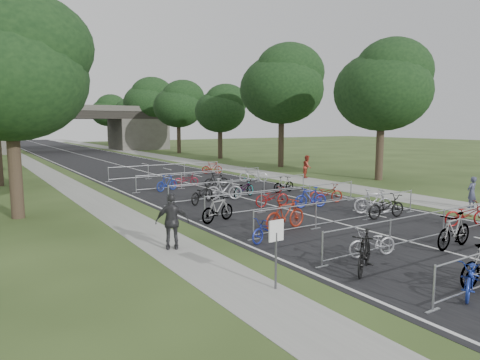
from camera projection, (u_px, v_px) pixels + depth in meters
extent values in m
cube|color=black|center=(91.00, 158.00, 53.90)|extent=(11.00, 140.00, 0.01)
cube|color=gray|center=(152.00, 155.00, 58.19)|extent=(3.00, 140.00, 0.01)
cube|color=gray|center=(25.00, 160.00, 49.88)|extent=(2.00, 140.00, 0.01)
cube|color=silver|center=(91.00, 158.00, 53.90)|extent=(0.12, 140.00, 0.00)
cube|color=#4B4843|center=(138.00, 134.00, 72.25)|extent=(8.00, 8.00, 5.00)
cube|color=black|center=(65.00, 115.00, 65.68)|extent=(30.00, 8.00, 1.20)
cube|color=#4B4843|center=(70.00, 107.00, 62.38)|extent=(30.00, 0.40, 0.90)
cube|color=#4B4843|center=(60.00, 109.00, 68.72)|extent=(30.00, 0.40, 0.90)
cylinder|color=#4C4C51|center=(276.00, 261.00, 10.96)|extent=(0.06, 0.06, 1.50)
cube|color=white|center=(276.00, 231.00, 10.85)|extent=(0.45, 0.04, 0.55)
cylinder|color=#33261C|center=(15.00, 172.00, 19.11)|extent=(0.56, 0.56, 4.20)
ellipsoid|color=black|center=(9.00, 78.00, 18.57)|extent=(6.72, 6.72, 5.51)
sphere|color=black|center=(23.00, 46.00, 18.30)|extent=(5.38, 5.38, 5.38)
cylinder|color=#33261C|center=(380.00, 150.00, 32.22)|extent=(0.56, 0.56, 4.48)
ellipsoid|color=black|center=(382.00, 91.00, 31.65)|extent=(7.17, 7.17, 5.88)
sphere|color=black|center=(394.00, 71.00, 31.36)|extent=(5.73, 5.73, 5.73)
sphere|color=black|center=(372.00, 104.00, 31.91)|extent=(4.66, 4.66, 4.66)
sphere|color=black|center=(1.00, 59.00, 28.18)|extent=(6.05, 6.05, 6.05)
cylinder|color=#33261C|center=(281.00, 141.00, 42.19)|extent=(0.56, 0.56, 5.11)
ellipsoid|color=black|center=(282.00, 89.00, 41.53)|extent=(8.18, 8.18, 6.70)
sphere|color=black|center=(290.00, 72.00, 41.22)|extent=(6.54, 6.54, 6.54)
sphere|color=black|center=(274.00, 100.00, 41.81)|extent=(5.31, 5.31, 5.31)
cylinder|color=#33261C|center=(220.00, 143.00, 52.28)|extent=(0.56, 0.56, 3.85)
ellipsoid|color=black|center=(220.00, 112.00, 51.78)|extent=(6.16, 6.16, 5.05)
sphere|color=black|center=(226.00, 101.00, 51.53)|extent=(4.93, 4.93, 4.93)
sphere|color=black|center=(214.00, 118.00, 52.03)|extent=(4.00, 4.00, 4.00)
cylinder|color=#33261C|center=(179.00, 138.00, 62.24)|extent=(0.56, 0.56, 4.48)
ellipsoid|color=black|center=(178.00, 107.00, 61.67)|extent=(7.17, 7.17, 5.88)
sphere|color=black|center=(183.00, 97.00, 61.39)|extent=(5.73, 5.73, 5.73)
sphere|color=black|center=(174.00, 113.00, 61.94)|extent=(4.66, 4.66, 4.66)
cylinder|color=#33261C|center=(149.00, 134.00, 72.21)|extent=(0.56, 0.56, 5.11)
ellipsoid|color=black|center=(148.00, 104.00, 71.55)|extent=(8.18, 8.18, 6.70)
sphere|color=black|center=(152.00, 94.00, 71.25)|extent=(6.54, 6.54, 6.54)
sphere|color=black|center=(144.00, 110.00, 71.84)|extent=(5.31, 5.31, 5.31)
cylinder|color=#33261C|center=(126.00, 136.00, 82.30)|extent=(0.56, 0.56, 3.85)
ellipsoid|color=black|center=(126.00, 116.00, 81.81)|extent=(6.16, 6.16, 5.05)
sphere|color=black|center=(130.00, 110.00, 81.55)|extent=(4.93, 4.93, 4.93)
sphere|color=black|center=(123.00, 120.00, 82.06)|extent=(4.00, 4.00, 4.00)
cylinder|color=#33261C|center=(109.00, 133.00, 92.27)|extent=(0.56, 0.56, 4.48)
ellipsoid|color=black|center=(108.00, 112.00, 91.69)|extent=(7.17, 7.17, 5.88)
sphere|color=black|center=(111.00, 106.00, 91.41)|extent=(5.73, 5.73, 5.73)
sphere|color=black|center=(105.00, 117.00, 91.96)|extent=(4.66, 4.66, 4.66)
cylinder|color=#A8AAB0|center=(434.00, 288.00, 9.66)|extent=(0.05, 0.05, 1.10)
cube|color=#A8AAB0|center=(433.00, 311.00, 9.73)|extent=(0.50, 0.08, 0.03)
cylinder|color=#A8AAB0|center=(419.00, 215.00, 15.07)|extent=(9.20, 0.04, 0.04)
cylinder|color=#A8AAB0|center=(418.00, 239.00, 15.18)|extent=(9.20, 0.04, 0.04)
cylinder|color=#A8AAB0|center=(322.00, 249.00, 12.67)|extent=(0.05, 0.05, 1.10)
cube|color=#A8AAB0|center=(322.00, 267.00, 12.74)|extent=(0.50, 0.08, 0.03)
cylinder|color=#A8AAB0|center=(390.00, 235.00, 14.31)|extent=(0.05, 0.05, 1.10)
cube|color=#A8AAB0|center=(389.00, 250.00, 14.38)|extent=(0.50, 0.08, 0.03)
cylinder|color=#A8AAB0|center=(443.00, 223.00, 15.95)|extent=(0.05, 0.05, 1.10)
cube|color=#A8AAB0|center=(443.00, 237.00, 16.02)|extent=(0.50, 0.08, 0.03)
cylinder|color=#A8AAB0|center=(343.00, 200.00, 18.07)|extent=(9.20, 0.04, 0.04)
cylinder|color=#A8AAB0|center=(343.00, 220.00, 18.18)|extent=(9.20, 0.04, 0.04)
cylinder|color=#A8AAB0|center=(254.00, 225.00, 15.67)|extent=(0.05, 0.05, 1.10)
cube|color=#A8AAB0|center=(254.00, 239.00, 15.74)|extent=(0.50, 0.08, 0.03)
cylinder|color=#A8AAB0|center=(316.00, 216.00, 17.31)|extent=(0.05, 0.05, 1.10)
cube|color=#A8AAB0|center=(316.00, 228.00, 17.38)|extent=(0.50, 0.08, 0.03)
cylinder|color=#A8AAB0|center=(367.00, 208.00, 18.96)|extent=(0.05, 0.05, 1.10)
cube|color=#A8AAB0|center=(367.00, 219.00, 19.03)|extent=(0.50, 0.08, 0.03)
cylinder|color=#A8AAB0|center=(411.00, 201.00, 20.60)|extent=(0.05, 0.05, 1.10)
cube|color=#A8AAB0|center=(410.00, 212.00, 20.67)|extent=(0.50, 0.08, 0.03)
cylinder|color=#A8AAB0|center=(287.00, 188.00, 21.24)|extent=(9.20, 0.04, 0.04)
cylinder|color=#A8AAB0|center=(286.00, 206.00, 21.35)|extent=(9.20, 0.04, 0.04)
cylinder|color=#A8AAB0|center=(205.00, 208.00, 18.84)|extent=(0.05, 0.05, 1.10)
cube|color=#A8AAB0|center=(205.00, 220.00, 18.91)|extent=(0.50, 0.08, 0.03)
cylinder|color=#A8AAB0|center=(261.00, 201.00, 20.48)|extent=(0.05, 0.05, 1.10)
cube|color=#A8AAB0|center=(261.00, 212.00, 20.55)|extent=(0.50, 0.08, 0.03)
cylinder|color=#A8AAB0|center=(310.00, 196.00, 22.12)|extent=(0.05, 0.05, 1.10)
cube|color=#A8AAB0|center=(309.00, 206.00, 22.19)|extent=(0.50, 0.08, 0.03)
cylinder|color=#A8AAB0|center=(351.00, 191.00, 23.77)|extent=(0.05, 0.05, 1.10)
cube|color=#A8AAB0|center=(351.00, 200.00, 23.84)|extent=(0.50, 0.08, 0.03)
cylinder|color=#A8AAB0|center=(243.00, 180.00, 24.57)|extent=(9.20, 0.04, 0.04)
cylinder|color=#A8AAB0|center=(243.00, 195.00, 24.69)|extent=(9.20, 0.04, 0.04)
cylinder|color=#A8AAB0|center=(168.00, 195.00, 22.17)|extent=(0.05, 0.05, 1.10)
cube|color=#A8AAB0|center=(169.00, 206.00, 22.24)|extent=(0.50, 0.08, 0.03)
cylinder|color=#A8AAB0|center=(220.00, 190.00, 23.82)|extent=(0.05, 0.05, 1.10)
cube|color=#A8AAB0|center=(220.00, 200.00, 23.89)|extent=(0.50, 0.08, 0.03)
cylinder|color=#A8AAB0|center=(264.00, 186.00, 25.46)|extent=(0.05, 0.05, 1.10)
cube|color=#A8AAB0|center=(264.00, 195.00, 25.53)|extent=(0.50, 0.08, 0.03)
cylinder|color=#A8AAB0|center=(303.00, 182.00, 27.10)|extent=(0.05, 0.05, 1.10)
cube|color=#A8AAB0|center=(303.00, 191.00, 27.17)|extent=(0.50, 0.08, 0.03)
cylinder|color=#A8AAB0|center=(202.00, 172.00, 28.74)|extent=(9.20, 0.04, 0.04)
cylinder|color=#A8AAB0|center=(202.00, 184.00, 28.86)|extent=(9.20, 0.04, 0.04)
cylinder|color=#A8AAB0|center=(136.00, 184.00, 26.34)|extent=(0.05, 0.05, 1.10)
cube|color=#A8AAB0|center=(136.00, 193.00, 26.41)|extent=(0.50, 0.08, 0.03)
cylinder|color=#A8AAB0|center=(181.00, 181.00, 27.99)|extent=(0.05, 0.05, 1.10)
cube|color=#A8AAB0|center=(182.00, 189.00, 28.06)|extent=(0.50, 0.08, 0.03)
cylinder|color=#A8AAB0|center=(222.00, 177.00, 29.63)|extent=(0.05, 0.05, 1.10)
cube|color=#A8AAB0|center=(222.00, 185.00, 29.70)|extent=(0.50, 0.08, 0.03)
cylinder|color=#A8AAB0|center=(258.00, 175.00, 31.27)|extent=(0.05, 0.05, 1.10)
cube|color=#A8AAB0|center=(258.00, 182.00, 31.34)|extent=(0.50, 0.08, 0.03)
cylinder|color=#A8AAB0|center=(167.00, 164.00, 33.75)|extent=(9.20, 0.04, 0.04)
cylinder|color=#A8AAB0|center=(167.00, 175.00, 33.86)|extent=(9.20, 0.04, 0.04)
cylinder|color=#A8AAB0|center=(108.00, 174.00, 31.35)|extent=(0.05, 0.05, 1.10)
cube|color=#A8AAB0|center=(109.00, 182.00, 31.42)|extent=(0.50, 0.08, 0.03)
cylinder|color=#A8AAB0|center=(148.00, 172.00, 32.99)|extent=(0.05, 0.05, 1.10)
cube|color=#A8AAB0|center=(149.00, 179.00, 33.06)|extent=(0.50, 0.08, 0.03)
cylinder|color=#A8AAB0|center=(184.00, 170.00, 34.63)|extent=(0.05, 0.05, 1.10)
cube|color=#A8AAB0|center=(185.00, 176.00, 34.70)|extent=(0.50, 0.08, 0.03)
cylinder|color=#A8AAB0|center=(217.00, 168.00, 36.28)|extent=(0.05, 0.05, 1.10)
cube|color=#A8AAB0|center=(217.00, 174.00, 36.35)|extent=(0.50, 0.08, 0.03)
imported|color=navy|center=(472.00, 276.00, 10.58)|extent=(1.98, 1.37, 0.98)
imported|color=black|center=(365.00, 252.00, 12.21)|extent=(2.00, 1.56, 1.21)
imported|color=#A5A6AD|center=(372.00, 243.00, 13.67)|extent=(1.83, 0.97, 0.91)
imported|color=#A8AAB0|center=(454.00, 231.00, 14.56)|extent=(2.06, 0.67, 1.22)
imported|color=maroon|center=(467.00, 214.00, 17.74)|extent=(2.07, 1.44, 1.03)
imported|color=#1B2896|center=(268.00, 229.00, 15.43)|extent=(1.82, 1.04, 0.90)
imported|color=#9C2816|center=(285.00, 215.00, 17.12)|extent=(2.12, 0.76, 1.25)
imported|color=black|center=(386.00, 207.00, 19.22)|extent=(2.12, 0.96, 1.08)
imported|color=#A4A4AB|center=(373.00, 201.00, 20.23)|extent=(2.02, 1.27, 1.18)
imported|color=#A8AAB0|center=(218.00, 209.00, 18.47)|extent=(1.95, 1.00, 1.13)
imported|color=maroon|center=(272.00, 197.00, 21.96)|extent=(1.98, 0.92, 1.00)
imported|color=#1D2DA0|center=(311.00, 198.00, 21.68)|extent=(1.82, 0.95, 1.05)
imported|color=maroon|center=(326.00, 194.00, 22.96)|extent=(2.08, 1.19, 1.03)
imported|color=black|center=(202.00, 194.00, 22.78)|extent=(2.16, 1.70, 1.10)
imported|color=#93949A|center=(224.00, 189.00, 23.86)|extent=(2.09, 1.30, 1.22)
imported|color=#A8AAB0|center=(244.00, 189.00, 24.71)|extent=(2.10, 1.41, 1.04)
imported|color=#A8AAB0|center=(284.00, 184.00, 26.58)|extent=(1.67, 0.58, 0.99)
imported|color=#1C329A|center=(167.00, 183.00, 27.04)|extent=(1.78, 1.03, 1.03)
imported|color=maroon|center=(186.00, 180.00, 29.22)|extent=(1.78, 0.92, 0.89)
imported|color=black|center=(217.00, 180.00, 28.48)|extent=(1.72, 0.77, 1.00)
imported|color=#B4B5BC|center=(253.00, 175.00, 31.24)|extent=(2.13, 1.73, 1.09)
imported|color=maroon|center=(212.00, 168.00, 36.44)|extent=(1.76, 1.16, 1.03)
imported|color=#373A52|center=(472.00, 192.00, 21.58)|extent=(0.60, 0.40, 1.60)
imported|color=#9E3322|center=(307.00, 167.00, 33.55)|extent=(1.10, 1.06, 1.79)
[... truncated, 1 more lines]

